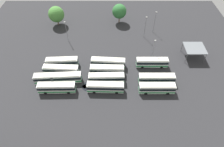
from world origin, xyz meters
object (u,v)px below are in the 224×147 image
(bus_row1_slot2, at_px, (107,70))
(lamp_post_by_building, at_px, (66,31))
(tree_west_edge, at_px, (55,14))
(bus_row0_slot1, at_px, (57,78))
(bus_row1_slot0, at_px, (105,87))
(lamp_post_far_corner, at_px, (153,49))
(bus_row0_slot2, at_px, (60,70))
(bus_row0_slot3, at_px, (62,62))
(bus_row2_slot0, at_px, (156,88))
(lamp_post_mid_lot, at_px, (144,26))
(tree_east_edge, at_px, (119,11))
(bus_row0_slot0, at_px, (56,88))
(bus_row1_slot3, at_px, (108,63))
(lamp_post_near_entrance, at_px, (154,21))
(bus_row1_slot1, at_px, (106,78))
(maintenance_shelter, at_px, (194,48))
(bus_row2_slot1, at_px, (156,78))
(bus_row2_slot3, at_px, (151,62))

(bus_row1_slot2, xyz_separation_m, lamp_post_by_building, (-16.48, 18.65, 3.14))
(tree_west_edge, bearing_deg, bus_row0_slot1, -79.21)
(bus_row1_slot0, bearing_deg, lamp_post_far_corner, 41.23)
(bus_row0_slot1, relative_size, bus_row1_slot0, 1.32)
(bus_row0_slot2, relative_size, lamp_post_by_building, 1.33)
(bus_row0_slot3, distance_m, bus_row2_slot0, 34.29)
(lamp_post_mid_lot, distance_m, tree_east_edge, 15.38)
(bus_row0_slot0, bearing_deg, bus_row1_slot3, 35.38)
(bus_row0_slot2, bearing_deg, lamp_post_near_entrance, 35.17)
(bus_row0_slot2, bearing_deg, lamp_post_mid_lot, 34.52)
(bus_row1_slot1, relative_size, lamp_post_far_corner, 1.30)
(bus_row1_slot2, bearing_deg, lamp_post_by_building, 131.47)
(bus_row1_slot0, relative_size, bus_row1_slot2, 1.01)
(bus_row1_slot2, relative_size, maintenance_shelter, 1.57)
(lamp_post_by_building, relative_size, tree_east_edge, 1.05)
(bus_row0_slot0, xyz_separation_m, bus_row1_slot2, (15.86, 7.77, -0.00))
(bus_row0_slot2, height_order, bus_row2_slot1, same)
(bus_row0_slot2, height_order, lamp_post_far_corner, lamp_post_far_corner)
(bus_row1_slot2, bearing_deg, bus_row0_slot2, 179.75)
(bus_row2_slot3, bearing_deg, bus_row1_slot2, -166.70)
(bus_row2_slot3, relative_size, maintenance_shelter, 1.52)
(lamp_post_far_corner, bearing_deg, bus_row1_slot0, -138.77)
(bus_row1_slot2, bearing_deg, lamp_post_near_entrance, 51.96)
(bus_row2_slot1, distance_m, maintenance_shelter, 20.43)
(bus_row2_slot0, relative_size, lamp_post_by_building, 1.24)
(tree_east_edge, bearing_deg, bus_row2_slot3, -69.22)
(lamp_post_mid_lot, bearing_deg, tree_east_edge, 131.89)
(bus_row1_slot3, bearing_deg, bus_row1_slot1, -93.48)
(tree_west_edge, bearing_deg, bus_row0_slot0, -79.66)
(tree_east_edge, bearing_deg, bus_row0_slot2, -122.41)
(bus_row1_slot2, relative_size, bus_row2_slot1, 0.98)
(bus_row2_slot1, bearing_deg, bus_row0_slot2, 172.92)
(bus_row0_slot3, height_order, tree_west_edge, tree_west_edge)
(bus_row1_slot0, bearing_deg, bus_row2_slot1, 12.25)
(bus_row2_slot1, xyz_separation_m, lamp_post_near_entrance, (3.20, 29.06, 3.41))
(bus_row0_slot2, bearing_deg, lamp_post_far_corner, 12.54)
(bus_row2_slot0, bearing_deg, bus_row0_slot1, 172.28)
(tree_east_edge, bearing_deg, bus_row0_slot3, -126.17)
(bus_row0_slot3, distance_m, maintenance_shelter, 48.66)
(bus_row0_slot0, xyz_separation_m, bus_row0_slot3, (-0.34, 11.75, -0.00))
(bus_row1_slot1, relative_size, lamp_post_by_building, 1.29)
(bus_row1_slot2, height_order, lamp_post_near_entrance, lamp_post_near_entrance)
(lamp_post_far_corner, bearing_deg, bus_row1_slot2, -156.28)
(bus_row1_slot0, height_order, tree_west_edge, tree_west_edge)
(bus_row0_slot1, bearing_deg, tree_east_edge, 59.77)
(lamp_post_far_corner, distance_m, lamp_post_near_entrance, 18.08)
(bus_row0_slot1, distance_m, lamp_post_near_entrance, 46.17)
(bus_row0_slot0, xyz_separation_m, bus_row1_slot3, (16.18, 11.49, 0.00))
(bus_row1_slot1, distance_m, tree_west_edge, 41.58)
(bus_row2_slot1, relative_size, lamp_post_near_entrance, 1.22)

